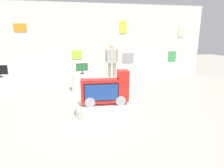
% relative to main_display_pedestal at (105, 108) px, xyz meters
% --- Properties ---
extents(ground_plane, '(30.00, 30.00, 0.00)m').
position_rel_main_display_pedestal_xyz_m(ground_plane, '(-0.39, -0.09, -0.12)').
color(ground_plane, '#A8A091').
extents(back_wall_display, '(11.39, 0.13, 3.38)m').
position_rel_main_display_pedestal_xyz_m(back_wall_display, '(-0.38, 4.15, 1.57)').
color(back_wall_display, silver).
rests_on(back_wall_display, ground).
extents(main_display_pedestal, '(1.52, 1.52, 0.24)m').
position_rel_main_display_pedestal_xyz_m(main_display_pedestal, '(0.00, 0.00, 0.00)').
color(main_display_pedestal, white).
rests_on(main_display_pedestal, ground).
extents(novelty_firetruck_tv, '(1.22, 0.42, 0.88)m').
position_rel_main_display_pedestal_xyz_m(novelty_firetruck_tv, '(0.02, -0.01, 0.48)').
color(novelty_firetruck_tv, gray).
rests_on(novelty_firetruck_tv, main_display_pedestal).
extents(display_pedestal_left_rear, '(0.82, 0.82, 0.64)m').
position_rel_main_display_pedestal_xyz_m(display_pedestal_left_rear, '(-3.23, 2.09, 0.20)').
color(display_pedestal_left_rear, white).
rests_on(display_pedestal_left_rear, ground).
extents(display_pedestal_center_rear, '(0.80, 0.80, 0.64)m').
position_rel_main_display_pedestal_xyz_m(display_pedestal_center_rear, '(-0.52, 2.24, 0.20)').
color(display_pedestal_center_rear, white).
rests_on(display_pedestal_center_rear, ground).
extents(tv_on_center_rear, '(0.42, 0.17, 0.38)m').
position_rel_main_display_pedestal_xyz_m(tv_on_center_rear, '(-0.52, 2.24, 0.73)').
color(tv_on_center_rear, black).
rests_on(tv_on_center_rear, display_pedestal_center_rear).
extents(shopper_browsing_near_truck, '(0.54, 0.31, 1.68)m').
position_rel_main_display_pedestal_xyz_m(shopper_browsing_near_truck, '(0.73, 3.05, 0.87)').
color(shopper_browsing_near_truck, gray).
rests_on(shopper_browsing_near_truck, ground).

